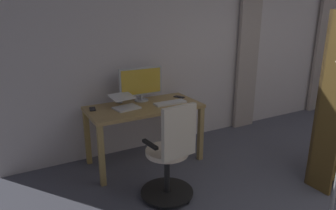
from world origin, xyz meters
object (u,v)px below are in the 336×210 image
Objects in this scene: computer_mouse at (120,102)px; computer_monitor at (141,83)px; office_chair at (171,157)px; cell_phone_face_up at (92,109)px; desk at (144,113)px; laptop at (125,104)px; cell_phone_by_monitor at (179,97)px; computer_keyboard at (170,103)px.

computer_monitor is at bearing 176.29° from computer_mouse.
office_chair is 1.18m from cell_phone_face_up.
desk is at bearing 76.25° from office_chair.
laptop is 0.82m from cell_phone_by_monitor.
computer_monitor is at bearing -39.22° from cell_phone_by_monitor.
computer_monitor is 4.06× the size of cell_phone_by_monitor.
office_chair reaches higher than laptop.
computer_monitor is 5.85× the size of computer_mouse.
computer_mouse is (0.22, -0.24, 0.12)m from desk.
computer_mouse is at bearing -102.88° from laptop.
computer_mouse is (0.55, -0.32, 0.01)m from computer_keyboard.
computer_keyboard is 2.90× the size of cell_phone_face_up.
cell_phone_face_up is at bearing 5.48° from computer_monitor.
office_chair is 2.89× the size of laptop.
computer_keyboard is at bearing 176.62° from cell_phone_face_up.
cell_phone_by_monitor is at bearing 176.54° from laptop.
computer_mouse is at bearing -3.71° from computer_monitor.
cell_phone_face_up is (0.60, -0.16, 0.11)m from desk.
computer_mouse is 0.38m from cell_phone_face_up.
desk is 0.29m from laptop.
computer_keyboard is 2.90× the size of cell_phone_by_monitor.
computer_mouse reaches higher than cell_phone_by_monitor.
office_chair is 7.30× the size of cell_phone_by_monitor.
computer_keyboard is at bearing 54.80° from office_chair.
cell_phone_by_monitor is at bearing -168.75° from desk.
desk is 2.38× the size of computer_monitor.
computer_keyboard is (-0.33, 0.08, 0.11)m from desk.
computer_keyboard reaches higher than cell_phone_face_up.
laptop reaches higher than cell_phone_face_up.
cell_phone_face_up is at bearing 12.36° from computer_mouse.
cell_phone_by_monitor is at bearing -141.62° from computer_keyboard.
laptop is 2.53× the size of cell_phone_face_up.
laptop is 0.21m from computer_mouse.
cell_phone_by_monitor is (-0.80, 0.12, -0.01)m from computer_mouse.
desk is at bearing -16.37° from cell_phone_by_monitor.
computer_monitor reaches higher than computer_keyboard.
computer_keyboard is (-0.26, 0.30, -0.23)m from computer_monitor.
computer_mouse is 0.69× the size of cell_phone_by_monitor.
computer_monitor is at bearing 74.49° from office_chair.
laptop is at bearing -21.80° from cell_phone_by_monitor.
computer_keyboard is 0.32m from cell_phone_by_monitor.
computer_monitor is 0.40m from laptop.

